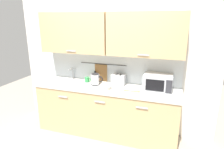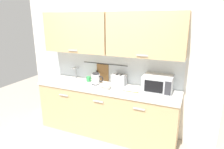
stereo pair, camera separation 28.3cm
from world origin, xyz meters
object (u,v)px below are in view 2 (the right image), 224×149
at_px(electric_kettle, 96,79).
at_px(mug_near_sink, 89,79).
at_px(mixing_bowl, 105,86).
at_px(toaster, 119,80).
at_px(microwave, 158,84).
at_px(dish_soap_bottle, 97,76).
at_px(wooden_spoon, 133,92).

bearing_deg(electric_kettle, mug_near_sink, 156.85).
relative_size(mixing_bowl, toaster, 0.84).
xyz_separation_m(microwave, dish_soap_bottle, (-1.17, 0.13, -0.05)).
bearing_deg(toaster, mixing_bowl, -116.53).
height_order(electric_kettle, mug_near_sink, electric_kettle).
bearing_deg(electric_kettle, dish_soap_bottle, 114.19).
bearing_deg(dish_soap_bottle, electric_kettle, -65.81).
xyz_separation_m(microwave, toaster, (-0.69, 0.07, -0.04)).
height_order(dish_soap_bottle, mixing_bowl, dish_soap_bottle).
bearing_deg(electric_kettle, microwave, 3.70).
distance_m(electric_kettle, mixing_bowl, 0.30).
bearing_deg(toaster, dish_soap_bottle, 172.96).
xyz_separation_m(microwave, electric_kettle, (-1.09, -0.07, -0.03)).
xyz_separation_m(electric_kettle, mug_near_sink, (-0.21, 0.09, -0.05)).
relative_size(electric_kettle, wooden_spoon, 0.82).
distance_m(microwave, electric_kettle, 1.09).
bearing_deg(toaster, mug_near_sink, -175.34).
bearing_deg(wooden_spoon, electric_kettle, 170.23).
height_order(microwave, mixing_bowl, microwave).
height_order(electric_kettle, wooden_spoon, electric_kettle).
bearing_deg(electric_kettle, wooden_spoon, -9.77).
bearing_deg(mixing_bowl, toaster, 63.47).
xyz_separation_m(microwave, mug_near_sink, (-1.29, 0.02, -0.09)).
bearing_deg(mug_near_sink, wooden_spoon, -12.85).
xyz_separation_m(toaster, wooden_spoon, (0.34, -0.26, -0.09)).
bearing_deg(dish_soap_bottle, microwave, -6.11).
bearing_deg(microwave, electric_kettle, -176.30).
xyz_separation_m(mixing_bowl, toaster, (0.14, 0.29, 0.05)).
distance_m(toaster, wooden_spoon, 0.44).
height_order(mug_near_sink, wooden_spoon, mug_near_sink).
distance_m(microwave, mixing_bowl, 0.87).
xyz_separation_m(microwave, mixing_bowl, (-0.84, -0.22, -0.09)).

